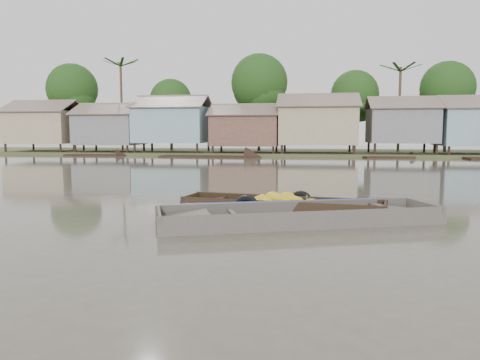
# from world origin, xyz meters

# --- Properties ---
(ground) EXTENTS (120.00, 120.00, 0.00)m
(ground) POSITION_xyz_m (0.00, 0.00, 0.00)
(ground) COLOR #4D473B
(ground) RESTS_ON ground
(riverbank) EXTENTS (120.00, 12.47, 10.22)m
(riverbank) POSITION_xyz_m (3.03, 31.86, 3.07)
(riverbank) COLOR #384723
(riverbank) RESTS_ON ground
(banana_boat) EXTENTS (5.55, 2.20, 0.77)m
(banana_boat) POSITION_xyz_m (1.02, 0.50, 0.15)
(banana_boat) COLOR black
(banana_boat) RESTS_ON ground
(viewer_boat) EXTENTS (6.85, 3.90, 0.54)m
(viewer_boat) POSITION_xyz_m (1.60, -0.89, 0.04)
(viewer_boat) COLOR #453F3A
(viewer_boat) RESTS_ON ground
(distant_boats) EXTENTS (45.29, 15.72, 1.38)m
(distant_boats) POSITION_xyz_m (13.02, 24.56, 0.19)
(distant_boats) COLOR black
(distant_boats) RESTS_ON ground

